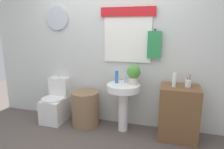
{
  "coord_description": "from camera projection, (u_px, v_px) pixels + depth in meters",
  "views": [
    {
      "loc": [
        0.92,
        -2.03,
        1.59
      ],
      "look_at": [
        0.08,
        0.8,
        0.91
      ],
      "focal_mm": 32.49,
      "sensor_mm": 36.0,
      "label": 1
    }
  ],
  "objects": [
    {
      "name": "lotion_bottle",
      "position": [
        174.0,
        80.0,
        2.79
      ],
      "size": [
        0.05,
        0.05,
        0.2
      ],
      "primitive_type": "cylinder",
      "color": "white",
      "rests_on": "wooden_cabinet"
    },
    {
      "name": "pedestal_sink",
      "position": [
        123.0,
        96.0,
        3.1
      ],
      "size": [
        0.51,
        0.51,
        0.75
      ],
      "color": "white",
      "rests_on": "ground_plane"
    },
    {
      "name": "back_wall",
      "position": [
        114.0,
        46.0,
        3.28
      ],
      "size": [
        4.4,
        0.18,
        2.6
      ],
      "color": "silver",
      "rests_on": "ground_plane"
    },
    {
      "name": "potted_plant",
      "position": [
        134.0,
        74.0,
        3.04
      ],
      "size": [
        0.21,
        0.21,
        0.29
      ],
      "color": "beige",
      "rests_on": "pedestal_sink"
    },
    {
      "name": "laundry_hamper",
      "position": [
        85.0,
        109.0,
        3.34
      ],
      "size": [
        0.45,
        0.45,
        0.57
      ],
      "primitive_type": "cylinder",
      "color": "#846647",
      "rests_on": "ground_plane"
    },
    {
      "name": "wooden_cabinet",
      "position": [
        179.0,
        113.0,
        2.91
      ],
      "size": [
        0.54,
        0.44,
        0.79
      ],
      "primitive_type": "cube",
      "color": "brown",
      "rests_on": "ground_plane"
    },
    {
      "name": "toilet",
      "position": [
        56.0,
        104.0,
        3.53
      ],
      "size": [
        0.38,
        0.51,
        0.76
      ],
      "color": "white",
      "rests_on": "ground_plane"
    },
    {
      "name": "soap_bottle",
      "position": [
        117.0,
        77.0,
        3.12
      ],
      "size": [
        0.05,
        0.05,
        0.19
      ],
      "primitive_type": "cylinder",
      "color": "#2D6BB7",
      "rests_on": "pedestal_sink"
    },
    {
      "name": "toothbrush_cup",
      "position": [
        188.0,
        83.0,
        2.81
      ],
      "size": [
        0.08,
        0.08,
        0.19
      ],
      "color": "silver",
      "rests_on": "wooden_cabinet"
    },
    {
      "name": "faucet",
      "position": [
        125.0,
        79.0,
        3.16
      ],
      "size": [
        0.03,
        0.03,
        0.1
      ],
      "primitive_type": "cylinder",
      "color": "silver",
      "rests_on": "pedestal_sink"
    }
  ]
}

